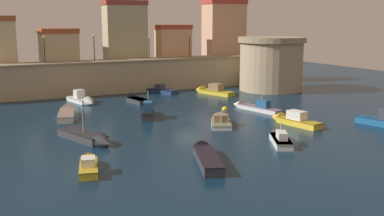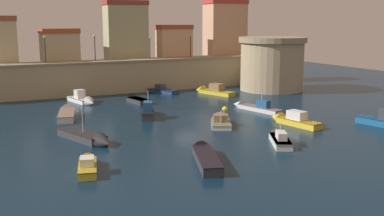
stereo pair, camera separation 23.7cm
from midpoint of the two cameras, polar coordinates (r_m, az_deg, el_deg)
name	(u,v)px [view 1 (the left image)]	position (r m, az deg, el deg)	size (l,w,h in m)	color
ground_plane	(186,118)	(49.69, -0.83, -1.23)	(114.40, 114.40, 0.00)	#0C2338
quay_wall	(125,76)	(68.56, -8.39, 4.01)	(45.76, 4.03, 4.73)	tan
old_town_backdrop	(128,34)	(72.44, -8.10, 9.05)	(42.00, 5.92, 9.30)	beige
fortress_tower	(271,63)	(70.12, 9.72, 5.48)	(10.09, 10.09, 7.96)	tan
quay_lamp_0	(44,45)	(65.61, -18.00, 7.45)	(0.32, 0.32, 3.61)	black
quay_lamp_1	(94,44)	(66.94, -12.18, 7.83)	(0.32, 0.32, 3.69)	black
quay_lamp_2	(149,44)	(69.45, -5.46, 7.94)	(0.32, 0.32, 3.31)	black
quay_lamp_3	(190,42)	(72.12, -0.39, 8.18)	(0.32, 0.32, 3.50)	black
moored_boat_0	(254,107)	(54.42, 7.56, 0.16)	(2.85, 7.46, 2.98)	silver
moored_boat_1	(67,113)	(52.14, -15.40, -0.62)	(3.22, 7.18, 1.53)	white
moored_boat_2	(156,90)	(67.90, -4.63, 2.27)	(4.36, 6.09, 1.78)	navy
moored_boat_3	(279,138)	(40.46, 10.64, -3.67)	(3.68, 5.46, 2.23)	silver
moored_boat_4	(89,164)	(33.47, -12.92, -6.83)	(2.35, 4.99, 1.45)	gold
moored_boat_5	(206,156)	(34.64, 1.52, -5.93)	(3.69, 7.41, 1.34)	#333338
moored_boat_6	(221,121)	(46.70, 3.42, -1.63)	(3.78, 5.09, 2.42)	white
moored_boat_7	(148,111)	(50.39, -5.59, -0.41)	(3.21, 5.47, 3.08)	#333338
moored_boat_8	(135,100)	(59.51, -7.23, 1.01)	(2.37, 4.71, 1.48)	#333338
moored_boat_9	(292,120)	(47.57, 12.21, -1.42)	(2.44, 6.34, 1.83)	gold
moored_boat_10	(211,91)	(65.92, 2.33, 2.18)	(3.74, 7.13, 2.01)	gold
moored_boat_11	(89,138)	(40.84, -12.85, -3.62)	(3.85, 7.17, 3.39)	#333338
moored_boat_13	(83,100)	(60.07, -13.52, 0.98)	(2.90, 5.91, 2.09)	white
mooring_buoy_0	(225,109)	(54.55, 3.97, -0.17)	(0.72, 0.72, 0.72)	yellow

